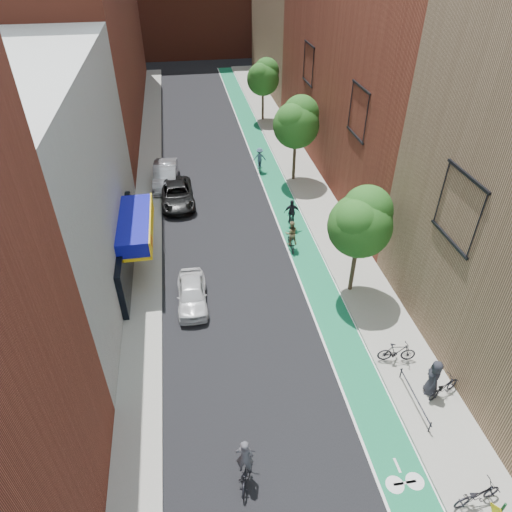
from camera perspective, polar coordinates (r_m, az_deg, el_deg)
name	(u,v)px	position (r m, az deg, el deg)	size (l,w,h in m)	color
ground	(295,475)	(19.40, 4.93, -25.60)	(160.00, 160.00, 0.00)	black
bike_lane	(269,171)	(39.28, 1.67, 10.61)	(2.00, 68.00, 0.01)	#12663B
sidewalk_left	(149,179)	(38.74, -13.21, 9.36)	(2.00, 68.00, 0.15)	gray
sidewalk_right	(298,168)	(39.78, 5.27, 10.92)	(3.00, 68.00, 0.15)	gray
building_left_white	(30,187)	(26.49, -26.41, 7.72)	(8.00, 20.00, 12.00)	silver
building_left_far_red	(82,1)	(51.67, -20.90, 27.63)	(8.00, 36.00, 22.00)	maroon
building_right_mid_red	(380,24)	(38.27, 15.21, 26.16)	(8.00, 28.00, 22.00)	maroon
building_right_far_tan	(299,6)	(61.10, 5.37, 28.66)	(8.00, 20.00, 18.00)	#8C6B4C
tree_near	(361,221)	(24.06, 13.02, 4.26)	(3.40, 3.36, 6.42)	#332619
tree_mid	(297,121)	(35.95, 5.11, 16.43)	(3.55, 3.53, 6.74)	#332619
tree_far	(263,76)	(49.13, 0.93, 21.55)	(3.30, 3.25, 6.21)	#332619
parked_car_white	(192,294)	(25.19, -8.01, -4.68)	(1.60, 3.98, 1.36)	silver
parked_car_black	(177,194)	(34.60, -9.84, 7.59)	(2.38, 5.16, 1.43)	black
parked_car_silver	(165,175)	(37.36, -11.25, 9.89)	(1.76, 5.06, 1.67)	gray
cyclist_lead	(245,466)	(18.67, -1.38, -24.78)	(1.12, 2.01, 2.19)	black
cyclist_lane_near	(291,238)	(29.04, 4.41, 2.30)	(0.82, 1.66, 2.02)	black
cyclist_lane_mid	(292,217)	(31.14, 4.49, 4.87)	(1.08, 1.60, 2.13)	black
cyclist_lane_far	(260,161)	(38.89, 0.46, 11.85)	(1.16, 1.60, 2.02)	black
parked_bike_near	(478,495)	(19.90, 25.96, -25.24)	(0.66, 1.90, 1.00)	black
parked_bike_mid	(397,352)	(22.94, 17.20, -11.39)	(0.51, 1.81, 1.09)	black
parked_bike_far	(443,387)	(22.34, 22.37, -14.95)	(0.60, 1.73, 0.91)	black
pedestrian	(434,378)	(21.89, 21.33, -13.97)	(0.92, 0.60, 1.88)	#202129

